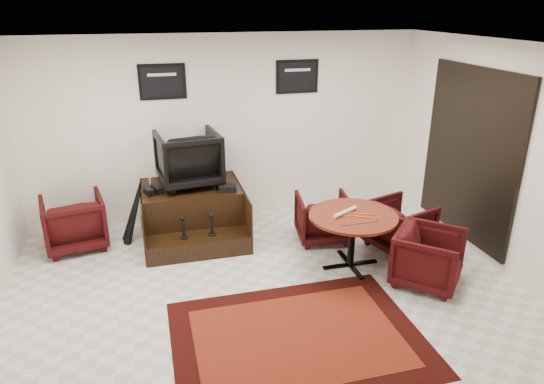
{
  "coord_description": "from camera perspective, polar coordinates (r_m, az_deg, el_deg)",
  "views": [
    {
      "loc": [
        -1.17,
        -4.63,
        3.2
      ],
      "look_at": [
        0.29,
        0.9,
        0.95
      ],
      "focal_mm": 32.0,
      "sensor_mm": 36.0,
      "label": 1
    }
  ],
  "objects": [
    {
      "name": "umbrella_black",
      "position": [
        7.03,
        -15.96,
        -2.77
      ],
      "size": [
        0.31,
        0.12,
        0.83
      ],
      "primitive_type": null,
      "color": "black",
      "rests_on": "ground"
    },
    {
      "name": "table_clutter",
      "position": [
        6.06,
        10.27,
        -2.96
      ],
      "size": [
        0.56,
        0.37,
        0.01
      ],
      "color": "orange",
      "rests_on": "meeting_table"
    },
    {
      "name": "ground",
      "position": [
        5.75,
        -0.51,
        -12.38
      ],
      "size": [
        6.0,
        6.0,
        0.0
      ],
      "primitive_type": "plane",
      "color": "silver",
      "rests_on": "ground"
    },
    {
      "name": "table_chair_window",
      "position": [
        6.88,
        14.81,
        -3.55
      ],
      "size": [
        0.87,
        0.9,
        0.75
      ],
      "primitive_type": "imported",
      "rotation": [
        0.0,
        0.0,
        1.87
      ],
      "color": "black",
      "rests_on": "ground"
    },
    {
      "name": "polish_kit",
      "position": [
        6.81,
        -5.26,
        0.47
      ],
      "size": [
        0.27,
        0.21,
        0.08
      ],
      "primitive_type": "cube",
      "rotation": [
        0.0,
        0.0,
        -0.17
      ],
      "color": "black",
      "rests_on": "shine_podium"
    },
    {
      "name": "meeting_table",
      "position": [
        6.17,
        9.5,
        -3.41
      ],
      "size": [
        1.11,
        1.11,
        0.73
      ],
      "color": "#4A100A",
      "rests_on": "ground"
    },
    {
      "name": "table_chair_corner",
      "position": [
        6.13,
        17.96,
        -7.08
      ],
      "size": [
        1.02,
        1.02,
        0.76
      ],
      "primitive_type": "imported",
      "rotation": [
        0.0,
        0.0,
        0.82
      ],
      "color": "black",
      "rests_on": "ground"
    },
    {
      "name": "shine_chair",
      "position": [
        7.0,
        -9.83,
        4.23
      ],
      "size": [
        0.93,
        0.88,
        0.87
      ],
      "primitive_type": "imported",
      "rotation": [
        0.0,
        0.0,
        3.26
      ],
      "color": "black",
      "rests_on": "shine_podium"
    },
    {
      "name": "area_rug",
      "position": [
        5.17,
        3.04,
        -16.74
      ],
      "size": [
        2.52,
        1.89,
        0.01
      ],
      "color": "black",
      "rests_on": "ground"
    },
    {
      "name": "paper_roll",
      "position": [
        6.14,
        8.6,
        -2.34
      ],
      "size": [
        0.39,
        0.25,
        0.05
      ],
      "primitive_type": "cylinder",
      "rotation": [
        0.0,
        1.57,
        0.5
      ],
      "color": "silver",
      "rests_on": "meeting_table"
    },
    {
      "name": "armchair_side",
      "position": [
        7.21,
        -22.29,
        -3.04
      ],
      "size": [
        0.92,
        0.88,
        0.81
      ],
      "primitive_type": "imported",
      "rotation": [
        0.0,
        0.0,
        3.33
      ],
      "color": "black",
      "rests_on": "ground"
    },
    {
      "name": "table_chair_back",
      "position": [
        6.94,
        5.99,
        -2.77
      ],
      "size": [
        0.8,
        0.76,
        0.73
      ],
      "primitive_type": "imported",
      "rotation": [
        0.0,
        0.0,
        3.0
      ],
      "color": "black",
      "rests_on": "ground"
    },
    {
      "name": "shoes_pair",
      "position": [
        6.91,
        -13.87,
        0.26
      ],
      "size": [
        0.28,
        0.3,
        0.09
      ],
      "color": "black",
      "rests_on": "shine_podium"
    },
    {
      "name": "umbrella_hooked",
      "position": [
        7.12,
        -16.02,
        -2.18
      ],
      "size": [
        0.33,
        0.12,
        0.89
      ],
      "primitive_type": null,
      "color": "black",
      "rests_on": "ground"
    },
    {
      "name": "room_shell",
      "position": [
        5.2,
        3.47,
        5.63
      ],
      "size": [
        6.02,
        5.02,
        2.81
      ],
      "color": "white",
      "rests_on": "ground"
    },
    {
      "name": "shine_podium",
      "position": [
        7.15,
        -9.3,
        -2.45
      ],
      "size": [
        1.42,
        1.46,
        0.73
      ],
      "color": "black",
      "rests_on": "ground"
    }
  ]
}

